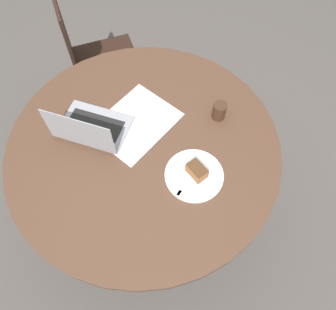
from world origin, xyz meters
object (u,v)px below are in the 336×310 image
at_px(chair, 94,59).
at_px(laptop, 91,128).
at_px(plate, 194,175).
at_px(coffee_glass, 219,111).

xyz_separation_m(chair, laptop, (0.56, 0.54, 0.33)).
distance_m(chair, plate, 1.19).
height_order(coffee_glass, laptop, laptop).
bearing_deg(chair, laptop, -9.35).
bearing_deg(chair, coffee_glass, 27.67).
distance_m(coffee_glass, laptop, 0.60).
bearing_deg(coffee_glass, chair, -99.06).
bearing_deg(plate, chair, -115.06).
xyz_separation_m(chair, plate, (0.49, 1.05, 0.30)).
relative_size(chair, laptop, 2.64).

